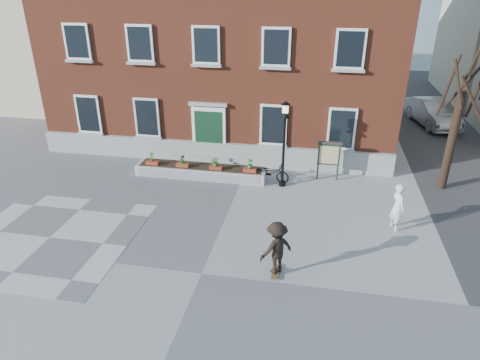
% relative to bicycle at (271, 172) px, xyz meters
% --- Properties ---
extents(ground, '(100.00, 100.00, 0.00)m').
position_rel_bicycle_xyz_m(ground, '(-1.33, -7.22, -0.46)').
color(ground, gray).
rests_on(ground, ground).
extents(checker_patch, '(6.00, 6.00, 0.01)m').
position_rel_bicycle_xyz_m(checker_patch, '(-7.33, -6.22, -0.45)').
color(checker_patch, slate).
rests_on(checker_patch, ground).
extents(distant_building, '(10.00, 12.00, 13.00)m').
position_rel_bicycle_xyz_m(distant_building, '(-19.33, 12.78, 6.04)').
color(distant_building, beige).
rests_on(distant_building, ground).
extents(bicycle, '(1.80, 0.82, 0.91)m').
position_rel_bicycle_xyz_m(bicycle, '(0.00, 0.00, 0.00)').
color(bicycle, black).
rests_on(bicycle, ground).
extents(parked_car, '(2.87, 5.24, 1.64)m').
position_rel_bicycle_xyz_m(parked_car, '(9.08, 10.29, 0.36)').
color(parked_car, '#AFB1B4').
rests_on(parked_car, ground).
extents(bystander, '(0.67, 0.80, 1.85)m').
position_rel_bicycle_xyz_m(bystander, '(5.11, -3.22, 0.47)').
color(bystander, silver).
rests_on(bystander, ground).
extents(brick_building, '(18.40, 10.85, 12.60)m').
position_rel_bicycle_xyz_m(brick_building, '(-3.33, 6.75, 5.85)').
color(brick_building, brown).
rests_on(brick_building, ground).
extents(planter_assembly, '(6.20, 1.12, 1.15)m').
position_rel_bicycle_xyz_m(planter_assembly, '(-3.31, -0.05, -0.15)').
color(planter_assembly, beige).
rests_on(planter_assembly, ground).
extents(bare_tree, '(1.83, 1.83, 6.16)m').
position_rel_bicycle_xyz_m(bare_tree, '(7.68, 0.78, 2.33)').
color(bare_tree, black).
rests_on(bare_tree, ground).
extents(lamp_post, '(0.40, 0.40, 3.93)m').
position_rel_bicycle_xyz_m(lamp_post, '(0.57, -0.33, 2.08)').
color(lamp_post, black).
rests_on(lamp_post, ground).
extents(notice_board, '(1.10, 0.16, 1.87)m').
position_rel_bicycle_xyz_m(notice_board, '(2.58, 0.71, 0.81)').
color(notice_board, '#1B3726').
rests_on(notice_board, ground).
extents(skateboarder, '(1.31, 1.25, 1.86)m').
position_rel_bicycle_xyz_m(skateboarder, '(1.00, -6.76, 0.51)').
color(skateboarder, brown).
rests_on(skateboarder, ground).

